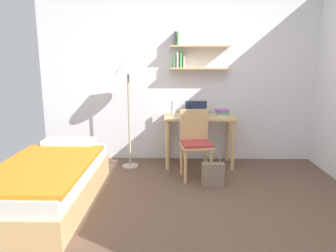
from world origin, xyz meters
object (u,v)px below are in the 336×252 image
(desk, at_px, (199,126))
(book_stack, at_px, (222,113))
(standing_lamp, at_px, (128,72))
(bed, at_px, (49,182))
(laptop, at_px, (196,112))
(desk_chair, at_px, (195,141))
(water_bottle, at_px, (173,108))
(handbag, at_px, (213,173))

(desk, height_order, book_stack, book_stack)
(standing_lamp, bearing_deg, book_stack, 6.05)
(bed, distance_m, laptop, 2.22)
(desk_chair, relative_size, water_bottle, 4.32)
(bed, relative_size, book_stack, 8.32)
(laptop, xyz_separation_m, book_stack, (0.38, 0.00, -0.01))
(handbag, bearing_deg, standing_lamp, 150.00)
(desk, height_order, water_bottle, water_bottle)
(handbag, bearing_deg, laptop, 101.89)
(desk, height_order, laptop, laptop)
(desk, height_order, handbag, desk)
(book_stack, bearing_deg, standing_lamp, -173.95)
(bed, relative_size, standing_lamp, 1.18)
(desk_chair, distance_m, handbag, 0.50)
(standing_lamp, distance_m, handbag, 1.80)
(water_bottle, bearing_deg, handbag, -58.77)
(desk, bearing_deg, bed, -143.38)
(bed, height_order, laptop, laptop)
(water_bottle, bearing_deg, desk_chair, -61.50)
(desk_chair, height_order, standing_lamp, standing_lamp)
(laptop, relative_size, water_bottle, 1.54)
(bed, distance_m, handbag, 1.94)
(standing_lamp, bearing_deg, desk_chair, -21.75)
(book_stack, bearing_deg, laptop, -179.37)
(standing_lamp, height_order, laptop, standing_lamp)
(desk_chair, relative_size, book_stack, 4.04)
(water_bottle, bearing_deg, bed, -135.07)
(desk, relative_size, desk_chair, 1.13)
(bed, distance_m, desk, 2.21)
(book_stack, height_order, handbag, book_stack)
(standing_lamp, xyz_separation_m, laptop, (0.97, 0.14, -0.59))
(bed, height_order, desk, desk)
(standing_lamp, relative_size, water_bottle, 7.56)
(standing_lamp, bearing_deg, desk, 7.01)
(laptop, height_order, book_stack, laptop)
(desk, xyz_separation_m, book_stack, (0.33, 0.02, 0.19))
(book_stack, bearing_deg, bed, -147.60)
(bed, height_order, handbag, bed)
(desk_chair, relative_size, laptop, 2.81)
(laptop, height_order, water_bottle, same)
(bed, relative_size, desk, 1.83)
(bed, height_order, book_stack, book_stack)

